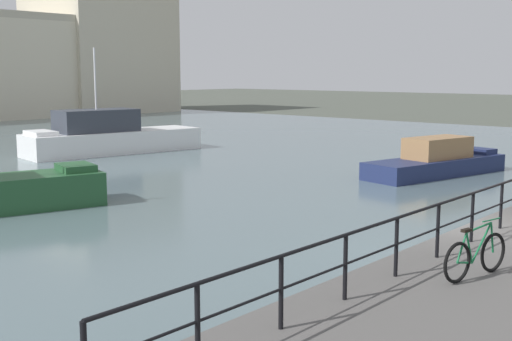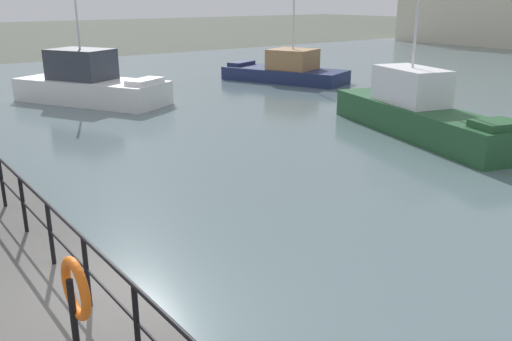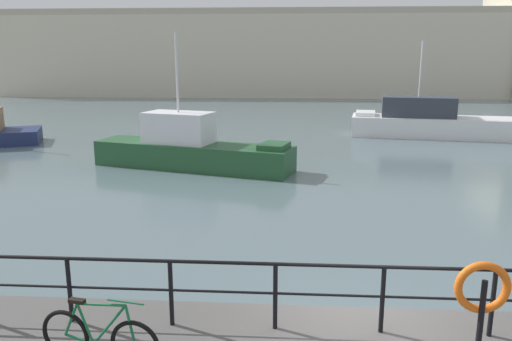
{
  "view_description": "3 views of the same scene",
  "coord_description": "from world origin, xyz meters",
  "px_view_note": "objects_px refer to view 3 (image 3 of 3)",
  "views": [
    {
      "loc": [
        -14.57,
        -6.27,
        4.52
      ],
      "look_at": [
        -3.31,
        3.66,
        2.26
      ],
      "focal_mm": 46.02,
      "sensor_mm": 36.0,
      "label": 1
    },
    {
      "loc": [
        6.89,
        -2.9,
        5.11
      ],
      "look_at": [
        -1.36,
        3.32,
        1.79
      ],
      "focal_mm": 37.99,
      "sensor_mm": 36.0,
      "label": 2
    },
    {
      "loc": [
        -1.25,
        -7.71,
        5.05
      ],
      "look_at": [
        -2.09,
        4.84,
        2.14
      ],
      "focal_mm": 35.35,
      "sensor_mm": 36.0,
      "label": 3
    }
  ],
  "objects_px": {
    "moored_cabin_cruiser": "(190,149)",
    "parked_bicycle": "(99,338)",
    "harbor_building": "(360,51)",
    "moored_white_yacht": "(429,122)",
    "life_ring_stand": "(482,291)"
  },
  "relations": [
    {
      "from": "harbor_building",
      "to": "moored_white_yacht",
      "type": "xyz_separation_m",
      "value": [
        0.15,
        -32.8,
        -4.5
      ]
    },
    {
      "from": "moored_cabin_cruiser",
      "to": "life_ring_stand",
      "type": "xyz_separation_m",
      "value": [
        7.06,
        -15.64,
        1.05
      ]
    },
    {
      "from": "moored_white_yacht",
      "to": "life_ring_stand",
      "type": "xyz_separation_m",
      "value": [
        -6.05,
        -25.47,
        0.99
      ]
    },
    {
      "from": "life_ring_stand",
      "to": "moored_cabin_cruiser",
      "type": "bearing_deg",
      "value": 114.3
    },
    {
      "from": "harbor_building",
      "to": "parked_bicycle",
      "type": "height_order",
      "value": "harbor_building"
    },
    {
      "from": "moored_cabin_cruiser",
      "to": "parked_bicycle",
      "type": "bearing_deg",
      "value": -67.05
    },
    {
      "from": "harbor_building",
      "to": "life_ring_stand",
      "type": "relative_size",
      "value": 53.13
    },
    {
      "from": "moored_white_yacht",
      "to": "parked_bicycle",
      "type": "bearing_deg",
      "value": 75.96
    },
    {
      "from": "harbor_building",
      "to": "parked_bicycle",
      "type": "bearing_deg",
      "value": -100.62
    },
    {
      "from": "moored_cabin_cruiser",
      "to": "life_ring_stand",
      "type": "height_order",
      "value": "moored_cabin_cruiser"
    },
    {
      "from": "moored_cabin_cruiser",
      "to": "parked_bicycle",
      "type": "relative_size",
      "value": 5.35
    },
    {
      "from": "harbor_building",
      "to": "moored_white_yacht",
      "type": "distance_m",
      "value": 33.11
    },
    {
      "from": "harbor_building",
      "to": "moored_cabin_cruiser",
      "type": "distance_m",
      "value": 44.79
    },
    {
      "from": "moored_cabin_cruiser",
      "to": "parked_bicycle",
      "type": "height_order",
      "value": "moored_cabin_cruiser"
    },
    {
      "from": "parked_bicycle",
      "to": "life_ring_stand",
      "type": "xyz_separation_m",
      "value": [
        5.12,
        0.53,
        0.59
      ]
    }
  ]
}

